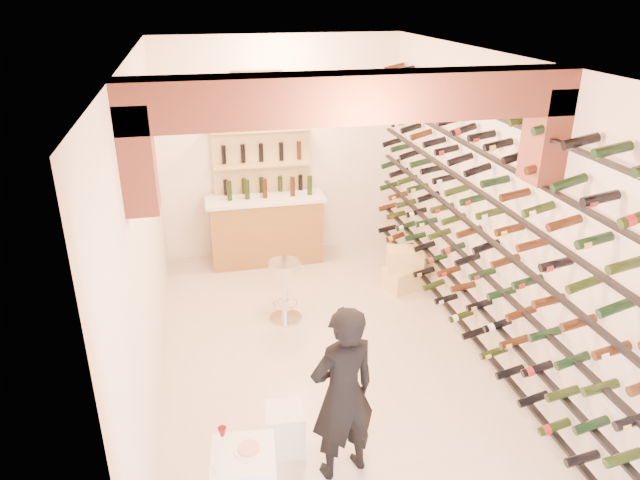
% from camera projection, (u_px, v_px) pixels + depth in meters
% --- Properties ---
extents(ground, '(6.00, 6.00, 0.00)m').
position_uv_depth(ground, '(326.00, 358.00, 6.48)').
color(ground, beige).
rests_on(ground, ground).
extents(room_shell, '(3.52, 6.02, 3.21)m').
position_uv_depth(room_shell, '(333.00, 169.00, 5.35)').
color(room_shell, '#F1E2D1').
rests_on(room_shell, ground).
extents(wine_rack, '(0.32, 5.70, 2.56)m').
position_uv_depth(wine_rack, '(468.00, 217.00, 6.16)').
color(wine_rack, black).
rests_on(wine_rack, ground).
extents(back_counter, '(1.70, 0.62, 1.29)m').
position_uv_depth(back_counter, '(266.00, 227.00, 8.58)').
color(back_counter, olive).
rests_on(back_counter, ground).
extents(back_shelving, '(1.40, 0.31, 2.73)m').
position_uv_depth(back_shelving, '(262.00, 181.00, 8.55)').
color(back_shelving, tan).
rests_on(back_shelving, ground).
extents(tasting_table, '(0.51, 0.51, 0.82)m').
position_uv_depth(tasting_table, '(244.00, 466.00, 4.29)').
color(tasting_table, white).
rests_on(tasting_table, ground).
extents(white_stool, '(0.36, 0.36, 0.42)m').
position_uv_depth(white_stool, '(285.00, 429.00, 5.14)').
color(white_stool, white).
rests_on(white_stool, ground).
extents(person, '(0.66, 0.52, 1.58)m').
position_uv_depth(person, '(343.00, 394.00, 4.68)').
color(person, black).
rests_on(person, ground).
extents(chrome_barstool, '(0.41, 0.41, 0.79)m').
position_uv_depth(chrome_barstool, '(285.00, 287.00, 7.06)').
color(chrome_barstool, silver).
rests_on(chrome_barstool, ground).
extents(crate_lower, '(0.59, 0.50, 0.30)m').
position_uv_depth(crate_lower, '(404.00, 278.00, 7.93)').
color(crate_lower, '#E8CA7F').
rests_on(crate_lower, ground).
extents(crate_upper, '(0.54, 0.43, 0.28)m').
position_uv_depth(crate_upper, '(405.00, 258.00, 7.82)').
color(crate_upper, '#E8CA7F').
rests_on(crate_upper, crate_lower).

